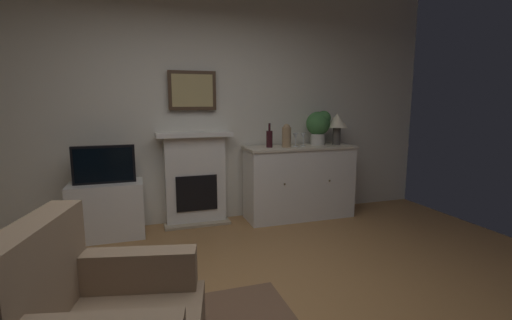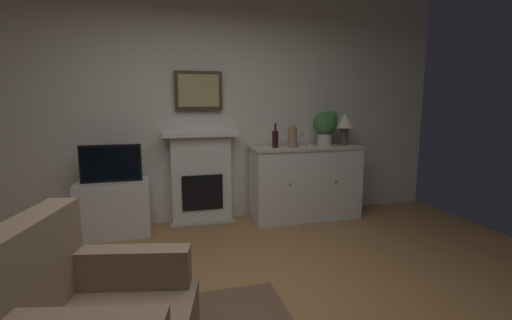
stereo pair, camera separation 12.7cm
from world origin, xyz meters
The scene contains 12 objects.
wall_rear centered at (0.00, 2.28, 1.45)m, with size 6.37×0.06×2.90m, color silver.
fireplace_unit centered at (0.02, 2.15, 0.55)m, with size 0.87×0.30×1.10m.
framed_picture centered at (0.02, 2.19, 1.58)m, with size 0.55×0.04×0.45m.
sideboard_cabinet centered at (1.30, 1.97, 0.46)m, with size 1.38×0.49×0.91m.
table_lamp centered at (1.81, 1.97, 1.19)m, with size 0.26×0.26×0.40m.
wine_bottle centered at (0.89, 1.97, 1.02)m, with size 0.08×0.08×0.29m.
wine_glass_left centered at (1.23, 1.95, 1.03)m, with size 0.07×0.07×0.16m.
wine_glass_center centered at (1.34, 1.97, 1.03)m, with size 0.07×0.07×0.16m.
vase_decorative centered at (1.10, 1.92, 1.05)m, with size 0.11×0.11×0.28m.
tv_cabinet centered at (-0.95, 1.99, 0.30)m, with size 0.75×0.42×0.60m.
tv_set centered at (-0.95, 1.96, 0.80)m, with size 0.62×0.07×0.40m.
potted_plant_small centered at (1.58, 2.02, 1.17)m, with size 0.30×0.30×0.43m.
Camera 1 is at (-0.59, -2.04, 1.44)m, focal length 25.16 mm.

